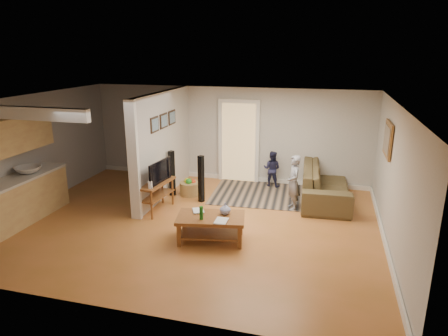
{
  "coord_description": "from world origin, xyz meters",
  "views": [
    {
      "loc": [
        2.58,
        -7.15,
        3.42
      ],
      "look_at": [
        0.57,
        0.4,
        1.1
      ],
      "focal_mm": 32.0,
      "sensor_mm": 36.0,
      "label": 1
    }
  ],
  "objects": [
    {
      "name": "speaker_left",
      "position": [
        -0.19,
        1.18,
        0.56
      ],
      "size": [
        0.14,
        0.14,
        1.11
      ],
      "primitive_type": "cube",
      "rotation": [
        0.0,
        0.0,
        -0.38
      ],
      "color": "black",
      "rests_on": "ground"
    },
    {
      "name": "toy_basket",
      "position": [
        -0.6,
        1.54,
        0.18
      ],
      "size": [
        0.49,
        0.49,
        0.44
      ],
      "color": "olive",
      "rests_on": "ground"
    },
    {
      "name": "room_shell",
      "position": [
        -1.07,
        0.43,
        1.46
      ],
      "size": [
        7.54,
        6.02,
        2.52
      ],
      "color": "#AFADA8",
      "rests_on": "ground"
    },
    {
      "name": "ground",
      "position": [
        0.0,
        0.0,
        0.0
      ],
      "size": [
        7.5,
        7.5,
        0.0
      ],
      "primitive_type": "plane",
      "color": "#9B6327",
      "rests_on": "ground"
    },
    {
      "name": "area_rug",
      "position": [
        1.27,
        2.08,
        0.01
      ],
      "size": [
        2.86,
        2.16,
        0.01
      ],
      "primitive_type": "cube",
      "rotation": [
        0.0,
        0.0,
        0.06
      ],
      "color": "black",
      "rests_on": "ground"
    },
    {
      "name": "toddler",
      "position": [
        1.24,
        2.7,
        0.0
      ],
      "size": [
        0.5,
        0.41,
        0.94
      ],
      "primitive_type": "imported",
      "rotation": [
        0.0,
        0.0,
        3.0
      ],
      "color": "#1F2040",
      "rests_on": "ground"
    },
    {
      "name": "speaker_right",
      "position": [
        -1.0,
        1.4,
        0.56
      ],
      "size": [
        0.15,
        0.15,
        1.12
      ],
      "primitive_type": "cube",
      "rotation": [
        0.0,
        0.0,
        -0.42
      ],
      "color": "black",
      "rests_on": "ground"
    },
    {
      "name": "tv_console",
      "position": [
        -0.94,
        0.39,
        0.6
      ],
      "size": [
        0.51,
        1.09,
        0.91
      ],
      "rotation": [
        0.0,
        0.0,
        -0.11
      ],
      "color": "#5E3316",
      "rests_on": "ground"
    },
    {
      "name": "coffee_table",
      "position": [
        0.62,
        -0.66,
        0.38
      ],
      "size": [
        1.35,
        0.94,
        0.73
      ],
      "rotation": [
        0.0,
        0.0,
        0.19
      ],
      "color": "#5E3316",
      "rests_on": "ground"
    },
    {
      "name": "child",
      "position": [
        1.92,
        1.28,
        0.0
      ],
      "size": [
        0.42,
        0.52,
        1.23
      ],
      "primitive_type": "imported",
      "rotation": [
        0.0,
        0.0,
        -1.24
      ],
      "color": "gray",
      "rests_on": "ground"
    },
    {
      "name": "sofa",
      "position": [
        2.6,
        2.2,
        0.0
      ],
      "size": [
        1.2,
        2.77,
        0.79
      ],
      "primitive_type": "imported",
      "rotation": [
        0.0,
        0.0,
        1.62
      ],
      "color": "#4C3F26",
      "rests_on": "ground"
    }
  ]
}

